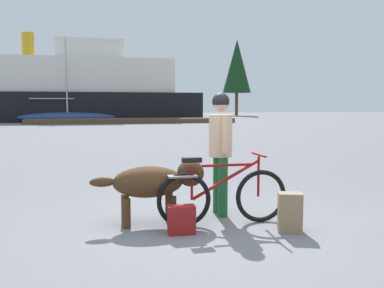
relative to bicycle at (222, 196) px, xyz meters
The scene contains 11 objects.
ground_plane 0.53m from the bicycle, 151.90° to the right, with size 160.00×160.00×0.00m, color slate.
bicycle is the anchor object (origin of this frame).
person_cyclist 0.81m from the bicycle, 76.01° to the left, with size 0.32×0.53×1.69m.
dog 0.87m from the bicycle, 163.44° to the left, with size 1.45×0.47×0.82m.
backpack 0.86m from the bicycle, 33.77° to the right, with size 0.28×0.20×0.47m, color #8C7251.
handbag_pannier 0.66m from the bicycle, 156.55° to the right, with size 0.32×0.18×0.34m, color maroon.
dock_pier 30.96m from the bicycle, 87.14° to the left, with size 17.41×2.76×0.40m, color brown.
ferry_boat 37.65m from the bicycle, 96.75° to the left, with size 25.93×7.34×8.31m.
sailboat_moored 33.76m from the bicycle, 96.83° to the left, with size 8.44×2.36×7.49m.
pine_tree_center 50.46m from the bicycle, 94.68° to the left, with size 4.21×4.21×9.97m.
pine_tree_far_right 56.92m from the bicycle, 70.78° to the left, with size 4.11×4.11×11.03m.
Camera 1 is at (-1.21, -4.79, 1.51)m, focal length 38.97 mm.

